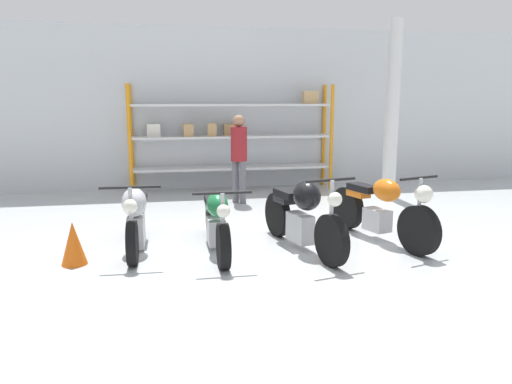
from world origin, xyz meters
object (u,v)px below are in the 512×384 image
object	(u,v)px
motorcycle_black	(302,214)
person_browsing	(239,152)
motorcycle_green	(217,220)
motorcycle_orange	(381,209)
motorcycle_silver	(136,218)
toolbox	(417,226)
shelving_rack	(231,134)
traffic_cone	(73,243)

from	to	relation	value
motorcycle_black	person_browsing	world-z (taller)	person_browsing
motorcycle_green	motorcycle_orange	xyz separation A→B (m)	(2.39, 0.02, 0.06)
motorcycle_green	motorcycle_orange	bearing A→B (deg)	90.19
motorcycle_silver	person_browsing	xyz separation A→B (m)	(1.84, 2.79, 0.58)
motorcycle_orange	toolbox	xyz separation A→B (m)	(0.69, 0.20, -0.33)
motorcycle_green	motorcycle_orange	distance (m)	2.39
motorcycle_silver	toolbox	size ratio (longest dim) A/B	4.43
shelving_rack	motorcycle_black	size ratio (longest dim) A/B	2.12
motorcycle_silver	motorcycle_green	distance (m)	1.12
motorcycle_silver	motorcycle_green	size ratio (longest dim) A/B	0.94
shelving_rack	motorcycle_green	bearing A→B (deg)	-99.82
motorcycle_orange	traffic_cone	size ratio (longest dim) A/B	3.90
motorcycle_black	motorcycle_orange	world-z (taller)	motorcycle_black
motorcycle_orange	toolbox	size ratio (longest dim) A/B	4.88
motorcycle_silver	motorcycle_orange	size ratio (longest dim) A/B	0.91
toolbox	traffic_cone	xyz separation A→B (m)	(-4.90, -0.51, 0.14)
motorcycle_silver	motorcycle_orange	world-z (taller)	motorcycle_orange
shelving_rack	motorcycle_green	world-z (taller)	shelving_rack
motorcycle_silver	motorcycle_black	bearing A→B (deg)	79.59
motorcycle_orange	traffic_cone	distance (m)	4.22
motorcycle_silver	traffic_cone	xyz separation A→B (m)	(-0.73, -0.54, -0.17)
person_browsing	toolbox	size ratio (longest dim) A/B	3.93
motorcycle_black	motorcycle_green	bearing A→B (deg)	-112.40
person_browsing	traffic_cone	distance (m)	4.27
traffic_cone	motorcycle_silver	bearing A→B (deg)	36.42
toolbox	motorcycle_black	bearing A→B (deg)	-168.09
shelving_rack	motorcycle_black	distance (m)	4.78
motorcycle_orange	person_browsing	size ratio (longest dim) A/B	1.24
motorcycle_silver	toolbox	bearing A→B (deg)	90.28
shelving_rack	traffic_cone	bearing A→B (deg)	-118.44
motorcycle_black	person_browsing	bearing A→B (deg)	173.59
shelving_rack	traffic_cone	xyz separation A→B (m)	(-2.60, -4.80, -0.98)
motorcycle_green	person_browsing	bearing A→B (deg)	165.81
shelving_rack	motorcycle_orange	size ratio (longest dim) A/B	2.10
motorcycle_orange	motorcycle_green	bearing A→B (deg)	-106.55
motorcycle_silver	toolbox	xyz separation A→B (m)	(4.16, -0.03, -0.30)
motorcycle_black	traffic_cone	xyz separation A→B (m)	(-2.97, -0.10, -0.22)
motorcycle_green	motorcycle_black	size ratio (longest dim) A/B	0.98
toolbox	traffic_cone	distance (m)	4.92
motorcycle_black	motorcycle_orange	bearing A→B (deg)	85.89
toolbox	shelving_rack	bearing A→B (deg)	118.12
motorcycle_silver	motorcycle_black	distance (m)	2.28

